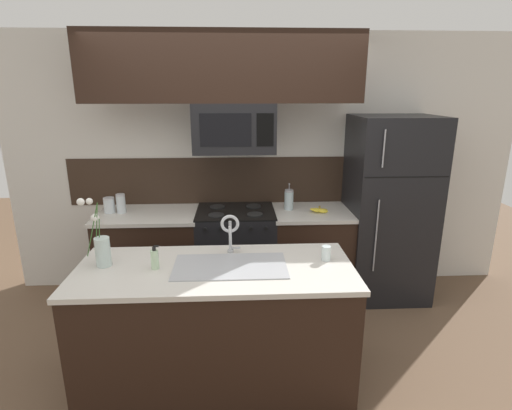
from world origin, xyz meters
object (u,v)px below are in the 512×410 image
Objects in this scene: refrigerator at (388,209)px; storage_jar_tall at (109,205)px; stove_range at (236,254)px; banana_bunch at (320,210)px; dish_soap_bottle at (155,259)px; flower_vase at (101,248)px; storage_jar_medium at (121,203)px; microwave at (234,128)px; sink_faucet at (230,229)px; french_press at (289,200)px; spare_glass at (326,253)px.

refrigerator is 2.74m from storage_jar_tall.
banana_bunch reaches higher than stove_range.
stove_range is 5.64× the size of dish_soap_bottle.
flower_vase is at bearing -146.74° from banana_bunch.
storage_jar_medium is (0.12, -0.01, 0.02)m from storage_jar_tall.
storage_jar_medium is 0.39× the size of flower_vase.
microwave is 1.13m from banana_bunch.
stove_range is at bearing 66.87° from dish_soap_bottle.
sink_faucet is (-0.85, -0.98, 0.18)m from banana_bunch.
refrigerator is 5.96× the size of sink_faucet.
flower_vase is at bearing -170.86° from sink_faucet.
storage_jar_tall is (-1.22, 0.06, -0.73)m from microwave.
french_press is 0.56× the size of flower_vase.
flower_vase is at bearing -153.52° from refrigerator.
storage_jar_medium is at bearing 145.09° from spare_glass.
microwave reaches higher than refrigerator.
sink_faucet reaches higher than french_press.
storage_jar_medium reaches higher than stove_range.
dish_soap_bottle is (0.68, -1.29, -0.01)m from storage_jar_tall.
french_press is 2.56× the size of spare_glass.
french_press is 1.69m from dish_soap_bottle.
flower_vase is (-1.53, -0.01, 0.08)m from spare_glass.
microwave is at bearing -178.46° from refrigerator.
banana_bunch is 1.81× the size of spare_glass.
spare_glass is (-0.89, -1.20, 0.05)m from refrigerator.
flower_vase reaches higher than sink_faucet.
storage_jar_medium is at bearing 177.23° from banana_bunch.
storage_jar_medium is at bearing -178.99° from french_press.
sink_faucet reaches higher than storage_jar_medium.
banana_bunch is (0.81, -0.04, -0.79)m from microwave.
french_press is (1.74, 0.02, 0.02)m from storage_jar_tall.
banana_bunch is (1.91, -0.09, -0.07)m from storage_jar_medium.
sink_faucet is at bearing -42.63° from storage_jar_tall.
stove_range is 1.59m from flower_vase.
sink_faucet is (-1.56, -1.07, 0.20)m from refrigerator.
microwave reaches higher than sink_faucet.
refrigerator is at bearing 26.48° from flower_vase.
sink_faucet is at bearing -117.11° from french_press.
refrigerator is at bearing 53.34° from spare_glass.
banana_bunch is at bearing -2.86° from microwave.
sink_faucet is 0.65× the size of flower_vase.
microwave reaches higher than french_press.
stove_range is 0.51× the size of refrigerator.
stove_range is 1.25× the size of microwave.
refrigerator reaches higher than stove_range.
flower_vase is at bearing 169.22° from dish_soap_bottle.
banana_bunch is 2.05m from flower_vase.
flower_vase is (0.32, -1.22, 0.05)m from storage_jar_tall.
refrigerator is at bearing 34.41° from sink_faucet.
sink_faucet is at bearing -130.82° from banana_bunch.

